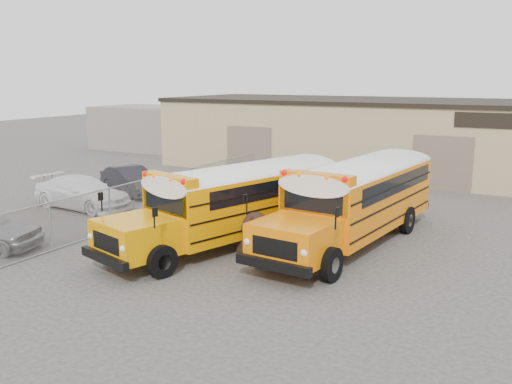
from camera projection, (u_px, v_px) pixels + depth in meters
The scene contains 9 objects.
ground at pixel (240, 253), 20.16m from camera, with size 120.00×120.00×0.00m, color #3A3735.
warehouse at pixel (394, 135), 36.90m from camera, with size 30.20×10.20×4.67m.
chainlink_fence at pixel (157, 196), 25.37m from camera, with size 0.07×18.07×1.81m.
distant_building_left at pixel (147, 127), 49.03m from camera, with size 8.00×6.00×3.60m, color slate.
school_bus_left at pixel (338, 177), 25.39m from camera, with size 5.31×10.49×2.99m.
school_bus_right at pixel (414, 171), 26.48m from camera, with size 3.66×10.82×3.11m.
tarp_bundle at pixel (255, 232), 20.04m from camera, with size 1.15×1.09×1.49m.
car_white at pixel (82, 193), 26.90m from camera, with size 2.11×5.18×1.50m, color white.
car_dark at pixel (131, 181), 30.10m from camera, with size 1.55×4.45×1.47m, color black.
Camera 1 is at (9.74, -16.69, 6.16)m, focal length 40.00 mm.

